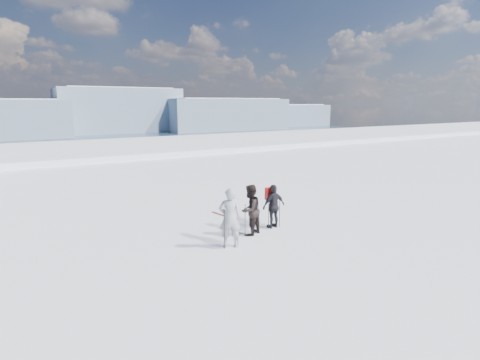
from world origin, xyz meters
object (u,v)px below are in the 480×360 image
Objects in this scene: skier_dark at (250,210)px; skier_grey at (230,218)px; skier_pack at (274,206)px; skis_loose at (227,216)px.

skier_grey is at bearing 4.18° from skier_dark.
skier_pack is 1.00× the size of skis_loose.
skis_loose is (-0.85, 2.20, -0.83)m from skier_pack.
skier_pack is at bearing -68.74° from skis_loose.
skier_grey is 3.58m from skis_loose.
skier_grey reaches higher than skier_dark.
skier_grey is at bearing -116.74° from skis_loose.
skier_grey is at bearing 18.02° from skier_pack.
skier_pack is (2.40, 0.88, -0.16)m from skier_grey.
skier_grey is 1.19× the size of skis_loose.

